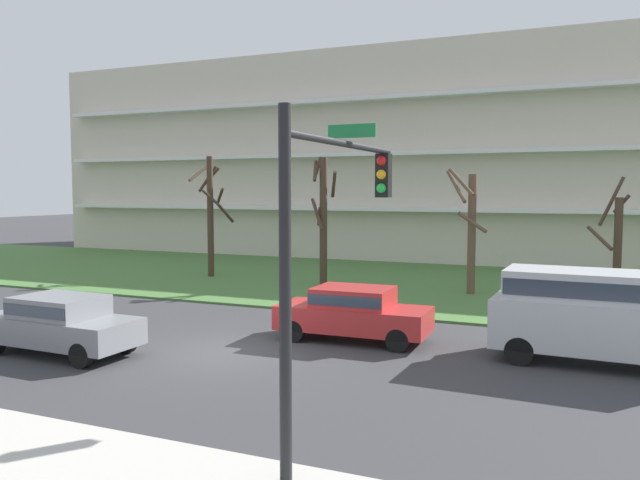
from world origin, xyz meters
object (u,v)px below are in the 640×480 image
tree_far_left (211,211)px  van_silver_near_left (601,310)px  tree_left (323,217)px  sedan_red_center_left (353,311)px  tree_right (616,244)px  tree_center (470,229)px  sedan_gray_center_right (60,322)px  traffic_signal_mast (332,223)px

tree_far_left → van_silver_near_left: (17.72, -9.77, -1.94)m
tree_left → sedan_red_center_left: 10.58m
sedan_red_center_left → tree_left: bearing=-63.5°
tree_right → van_silver_near_left: 9.97m
tree_right → van_silver_near_left: bearing=-93.7°
tree_left → tree_right: size_ratio=1.20×
tree_far_left → tree_left: (6.34, -0.63, -0.16)m
van_silver_near_left → sedan_red_center_left: size_ratio=1.19×
tree_center → van_silver_near_left: tree_center is taller
sedan_gray_center_right → tree_left: bearing=83.6°
tree_far_left → traffic_signal_mast: (13.44, -17.10, 0.50)m
van_silver_near_left → tree_far_left: bearing=-26.4°
tree_right → sedan_gray_center_right: tree_right is taller
tree_right → sedan_red_center_left: size_ratio=1.11×
sedan_red_center_left → sedan_gray_center_right: same height
tree_right → traffic_signal_mast: traffic_signal_mast is taller
tree_center → traffic_signal_mast: traffic_signal_mast is taller
sedan_gray_center_right → traffic_signal_mast: 9.88m
tree_far_left → tree_right: (18.36, 0.14, -1.03)m
tree_right → traffic_signal_mast: size_ratio=0.88×
tree_right → van_silver_near_left: tree_right is taller
tree_far_left → traffic_signal_mast: 21.76m
tree_far_left → traffic_signal_mast: size_ratio=1.09×
sedan_red_center_left → tree_center: bearing=-101.6°
tree_far_left → tree_left: 6.37m
tree_far_left → van_silver_near_left: bearing=-28.9°
van_silver_near_left → sedan_gray_center_right: van_silver_near_left is taller
sedan_red_center_left → tree_far_left: bearing=-42.5°
tree_left → sedan_red_center_left: (4.81, -9.14, -2.30)m
sedan_red_center_left → sedan_gray_center_right: (-6.70, -4.50, 0.00)m
tree_center → sedan_gray_center_right: size_ratio=1.19×
tree_right → tree_far_left: bearing=-179.6°
sedan_red_center_left → van_silver_near_left: bearing=178.8°
tree_far_left → van_silver_near_left: size_ratio=1.15×
tree_far_left → tree_center: size_ratio=1.14×
tree_center → van_silver_near_left: 10.63m
van_silver_near_left → traffic_signal_mast: 8.83m
sedan_red_center_left → sedan_gray_center_right: size_ratio=1.00×
tree_left → tree_center: 6.53m
tree_center → tree_far_left: bearing=178.1°
tree_center → sedan_gray_center_right: (-8.41, -13.85, -1.93)m
tree_center → sedan_red_center_left: size_ratio=1.20×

